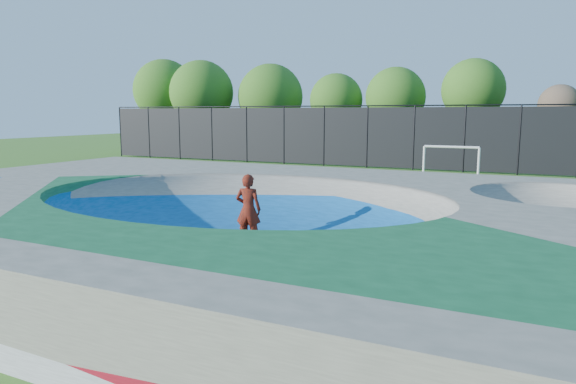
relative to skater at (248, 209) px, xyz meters
The scene contains 7 objects.
ground 1.12m from the skater, 87.05° to the right, with size 120.00×120.00×0.00m, color #36661C.
skate_deck 0.61m from the skater, 87.05° to the right, with size 22.00×14.00×1.50m, color gray.
skater is the anchor object (origin of this frame).
skateboard 0.94m from the skater, ahead, with size 0.78×0.22×0.05m, color black.
soccer_goal 15.90m from the skater, 79.17° to the left, with size 2.84×0.12×1.88m.
fence 20.46m from the skater, 89.92° to the left, with size 48.09×0.09×4.04m.
treeline 26.00m from the skater, 92.54° to the left, with size 53.62×7.04×8.33m.
Camera 1 is at (6.84, -11.21, 3.53)m, focal length 32.00 mm.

